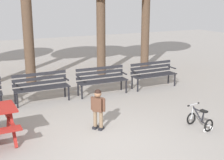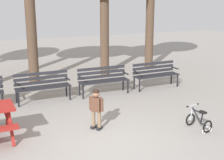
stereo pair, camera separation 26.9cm
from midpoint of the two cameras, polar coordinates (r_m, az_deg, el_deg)
ground at (r=6.81m, az=-0.12°, el=-11.38°), size 36.00×36.00×0.00m
park_bench_left at (r=9.50m, az=-11.63°, el=-0.75°), size 1.61×0.48×0.85m
park_bench_right at (r=9.99m, az=-0.85°, el=0.33°), size 1.61×0.49×0.85m
park_bench_far_right at (r=10.82m, az=8.50°, el=1.30°), size 1.61×0.49×0.85m
child_standing at (r=7.31m, az=-1.81°, el=-4.74°), size 0.28×0.30×0.97m
kids_bicycle at (r=7.74m, az=16.37°, el=-7.10°), size 0.44×0.60×0.54m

